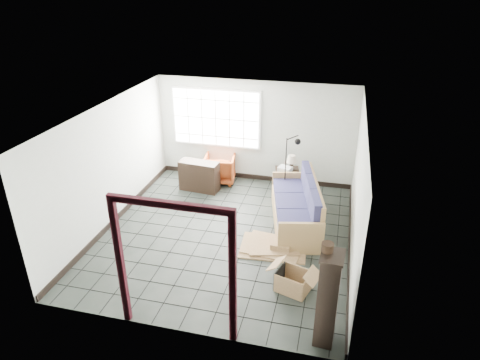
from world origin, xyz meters
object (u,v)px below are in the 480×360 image
(futon_sofa, at_px, (299,208))
(side_table, at_px, (287,174))
(tall_shelf, at_px, (328,299))
(armchair, at_px, (220,167))

(futon_sofa, xyz_separation_m, side_table, (-0.44, 1.36, 0.14))
(futon_sofa, bearing_deg, tall_shelf, -89.06)
(futon_sofa, distance_m, armchair, 2.76)
(side_table, bearing_deg, tall_shelf, -75.05)
(futon_sofa, height_order, tall_shelf, tall_shelf)
(futon_sofa, relative_size, tall_shelf, 1.62)
(side_table, height_order, tall_shelf, tall_shelf)
(futon_sofa, bearing_deg, armchair, 131.13)
(armchair, height_order, tall_shelf, tall_shelf)
(futon_sofa, distance_m, side_table, 1.44)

